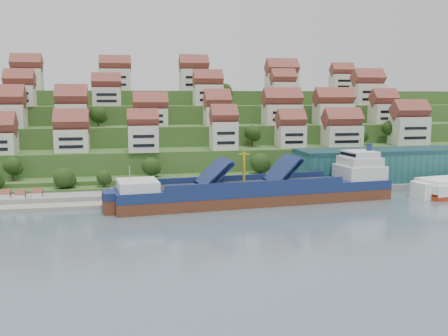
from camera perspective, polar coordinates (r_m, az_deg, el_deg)
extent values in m
plane|color=slate|center=(133.62, 2.28, -4.20)|extent=(300.00, 300.00, 0.00)
cube|color=gray|center=(153.22, 8.22, -2.26)|extent=(180.00, 14.00, 2.20)
cube|color=gray|center=(143.99, -22.04, -3.70)|extent=(45.00, 20.00, 1.00)
cube|color=#2D4C1E|center=(216.64, -3.17, 1.10)|extent=(260.00, 128.00, 4.00)
cube|color=#2D4C1E|center=(221.16, -3.36, 2.16)|extent=(260.00, 118.00, 11.00)
cube|color=#2D4C1E|center=(228.71, -3.66, 3.23)|extent=(260.00, 102.00, 18.00)
cube|color=#2D4C1E|center=(236.34, -3.94, 4.24)|extent=(260.00, 86.00, 25.00)
cube|color=#2D4C1E|center=(245.07, -4.23, 5.08)|extent=(260.00, 68.00, 31.00)
cube|color=beige|center=(167.72, -16.96, 3.02)|extent=(10.44, 8.57, 7.21)
cube|color=beige|center=(162.09, -9.22, 3.33)|extent=(9.47, 7.03, 8.46)
cube|color=beige|center=(167.12, -0.04, 3.72)|extent=(8.48, 7.62, 9.29)
cube|color=beige|center=(176.61, 7.61, 3.60)|extent=(9.29, 7.73, 7.53)
cube|color=beige|center=(182.68, 13.32, 3.58)|extent=(12.84, 8.26, 7.41)
cube|color=beige|center=(196.31, 20.39, 4.00)|extent=(12.58, 8.31, 10.21)
cube|color=beige|center=(185.23, -23.93, 5.41)|extent=(14.16, 8.90, 7.89)
cube|color=beige|center=(183.49, -16.95, 5.76)|extent=(10.53, 8.98, 8.05)
cube|color=beige|center=(183.00, -8.37, 5.74)|extent=(11.81, 7.90, 6.27)
cube|color=beige|center=(183.07, -0.77, 5.92)|extent=(9.03, 8.56, 6.86)
cube|color=beige|center=(191.17, 6.64, 6.07)|extent=(13.95, 8.36, 7.61)
cube|color=beige|center=(199.23, 12.37, 6.06)|extent=(14.42, 8.18, 7.88)
cube|color=beige|center=(209.22, 17.74, 5.93)|extent=(9.56, 8.04, 7.68)
cube|color=beige|center=(197.48, -22.27, 7.62)|extent=(10.07, 7.86, 7.62)
cube|color=beige|center=(197.06, -13.24, 7.93)|extent=(10.50, 7.30, 7.05)
cube|color=beige|center=(199.17, -1.84, 8.30)|extent=(11.01, 7.79, 8.19)
cube|color=beige|center=(207.10, 6.74, 8.41)|extent=(9.62, 7.14, 9.36)
cube|color=beige|center=(222.05, 16.07, 8.07)|extent=(12.56, 8.47, 8.90)
cube|color=beige|center=(217.62, -21.56, 9.36)|extent=(11.42, 8.03, 8.58)
cube|color=beige|center=(216.03, -12.29, 9.80)|extent=(12.39, 7.51, 8.94)
cube|color=beige|center=(215.92, -3.46, 9.99)|extent=(11.69, 8.15, 9.04)
cube|color=beige|center=(227.80, 6.60, 9.69)|extent=(13.69, 8.73, 7.78)
cube|color=beige|center=(240.85, 13.32, 9.44)|extent=(10.18, 7.05, 7.76)
ellipsoid|color=#244015|center=(159.16, -23.03, 0.21)|extent=(5.10, 5.10, 5.10)
ellipsoid|color=#244015|center=(160.18, 4.15, 0.57)|extent=(6.29, 6.29, 6.29)
ellipsoid|color=#244015|center=(154.68, -8.36, 0.19)|extent=(5.51, 5.51, 5.51)
ellipsoid|color=#244015|center=(191.19, 15.47, 3.66)|extent=(4.81, 4.81, 4.81)
ellipsoid|color=#244015|center=(196.28, 18.37, 4.37)|extent=(5.63, 5.63, 5.63)
ellipsoid|color=#244015|center=(176.68, 3.25, 4.03)|extent=(5.51, 5.51, 5.51)
ellipsoid|color=#244015|center=(201.97, 10.98, 6.42)|extent=(5.47, 5.47, 5.47)
ellipsoid|color=#244015|center=(187.05, -17.22, 5.91)|extent=(6.48, 6.48, 6.48)
ellipsoid|color=#244015|center=(184.96, -14.23, 5.97)|extent=(5.97, 5.97, 5.97)
ellipsoid|color=#244015|center=(204.12, 0.07, 8.83)|extent=(5.96, 5.96, 5.96)
ellipsoid|color=#244015|center=(213.68, 7.00, 8.37)|extent=(5.28, 5.28, 5.28)
ellipsoid|color=#244015|center=(212.04, 7.34, 7.99)|extent=(4.74, 4.74, 4.74)
ellipsoid|color=#244015|center=(148.39, -17.82, -1.08)|extent=(5.91, 5.91, 5.91)
ellipsoid|color=#244015|center=(147.61, -13.58, -1.04)|extent=(4.13, 4.13, 4.13)
cube|color=#205856|center=(167.51, 18.39, 0.40)|extent=(60.00, 15.00, 10.00)
cylinder|color=gray|center=(147.06, 8.19, -0.68)|extent=(0.16, 0.16, 8.00)
cube|color=maroon|center=(146.76, 8.43, 0.71)|extent=(1.20, 0.05, 0.80)
cube|color=white|center=(144.00, -23.67, -3.14)|extent=(2.40, 2.20, 2.20)
cube|color=white|center=(141.76, -22.22, -3.23)|extent=(2.40, 2.20, 2.20)
cube|color=white|center=(142.52, -20.53, -3.08)|extent=(2.40, 2.20, 2.20)
cube|color=#592E1B|center=(135.32, 3.84, -3.63)|extent=(76.42, 18.29, 4.85)
cube|color=navy|center=(134.71, 3.85, -2.30)|extent=(76.43, 18.40, 2.52)
cube|color=silver|center=(126.80, -9.83, -1.95)|extent=(10.64, 11.88, 2.52)
cube|color=#262628|center=(133.83, 3.08, -1.82)|extent=(49.20, 14.15, 0.29)
cube|color=navy|center=(130.11, -1.34, -0.62)|extent=(8.19, 11.31, 6.71)
cube|color=navy|center=(136.47, 6.54, -0.26)|extent=(7.82, 11.28, 7.09)
cylinder|color=gold|center=(132.52, 2.30, -0.04)|extent=(0.74, 0.74, 8.73)
cube|color=silver|center=(147.85, 15.21, -0.42)|extent=(12.58, 12.05, 3.88)
cube|color=silver|center=(147.43, 15.26, 0.78)|extent=(10.54, 10.72, 2.43)
cube|color=silver|center=(147.20, 15.29, 1.56)|extent=(8.50, 9.38, 1.75)
cylinder|color=navy|center=(148.56, 16.27, 2.30)|extent=(1.68, 1.68, 2.13)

